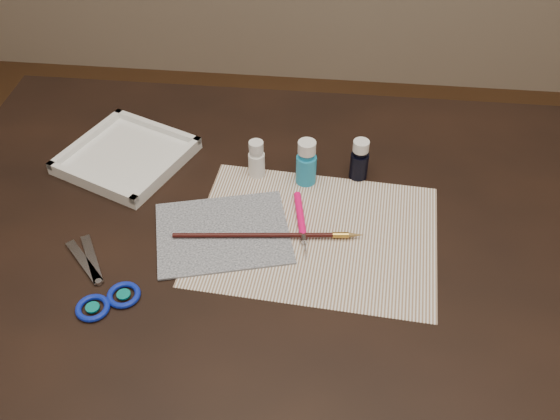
# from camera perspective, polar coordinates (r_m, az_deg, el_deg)

# --- Properties ---
(table) EXTENTS (1.30, 0.90, 0.75)m
(table) POSITION_cam_1_polar(r_m,az_deg,el_deg) (1.37, -0.00, -13.06)
(table) COLOR black
(table) RESTS_ON ground
(paper) EXTENTS (0.43, 0.34, 0.00)m
(paper) POSITION_cam_1_polar(r_m,az_deg,el_deg) (1.08, 3.25, -2.25)
(paper) COLOR white
(paper) RESTS_ON table
(canvas) EXTENTS (0.27, 0.23, 0.00)m
(canvas) POSITION_cam_1_polar(r_m,az_deg,el_deg) (1.08, -5.25, -2.09)
(canvas) COLOR black
(canvas) RESTS_ON paper
(paint_bottle_white) EXTENTS (0.04, 0.04, 0.08)m
(paint_bottle_white) POSITION_cam_1_polar(r_m,az_deg,el_deg) (1.17, -2.16, 4.70)
(paint_bottle_white) COLOR white
(paint_bottle_white) RESTS_ON table
(paint_bottle_cyan) EXTENTS (0.05, 0.05, 0.09)m
(paint_bottle_cyan) POSITION_cam_1_polar(r_m,az_deg,el_deg) (1.15, 2.42, 4.37)
(paint_bottle_cyan) COLOR #2295C7
(paint_bottle_cyan) RESTS_ON table
(paint_bottle_navy) EXTENTS (0.04, 0.04, 0.08)m
(paint_bottle_navy) POSITION_cam_1_polar(r_m,az_deg,el_deg) (1.17, 7.29, 4.61)
(paint_bottle_navy) COLOR black
(paint_bottle_navy) RESTS_ON table
(paintbrush) EXTENTS (0.33, 0.05, 0.01)m
(paintbrush) POSITION_cam_1_polar(r_m,az_deg,el_deg) (1.06, -1.04, -2.31)
(paintbrush) COLOR black
(paintbrush) RESTS_ON canvas
(craft_knife) EXTENTS (0.04, 0.16, 0.01)m
(craft_knife) POSITION_cam_1_polar(r_m,az_deg,el_deg) (1.08, 1.99, -1.35)
(craft_knife) COLOR #FF0A67
(craft_knife) RESTS_ON paper
(scissors) EXTENTS (0.22, 0.22, 0.01)m
(scissors) POSITION_cam_1_polar(r_m,az_deg,el_deg) (1.05, -16.96, -5.82)
(scissors) COLOR silver
(scissors) RESTS_ON table
(palette_tray) EXTENTS (0.28, 0.28, 0.03)m
(palette_tray) POSITION_cam_1_polar(r_m,az_deg,el_deg) (1.26, -13.87, 4.86)
(palette_tray) COLOR white
(palette_tray) RESTS_ON table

